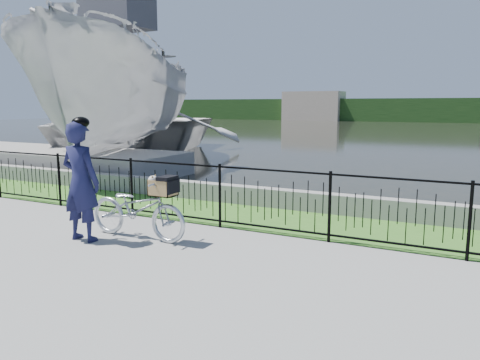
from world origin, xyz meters
The scene contains 12 objects.
ground centered at (0.00, 0.00, 0.00)m, with size 120.00×120.00×0.00m, color gray.
grass_strip centered at (0.00, 2.60, 0.00)m, with size 60.00×2.00×0.01m, color #3A6F23.
water centered at (0.00, 33.00, 0.00)m, with size 120.00×120.00×0.00m, color black.
quay_wall centered at (0.00, 3.60, 0.20)m, with size 60.00×0.30×0.40m, color gray.
fence centered at (0.00, 1.60, 0.58)m, with size 14.00×0.06×1.15m, color black, non-canonical shape.
far_treeline centered at (0.00, 60.00, 1.50)m, with size 120.00×6.00×3.00m, color #22441A.
far_building_left centered at (-18.00, 58.00, 2.00)m, with size 8.00×4.00×4.00m, color #B1A18E.
dock centered at (-10.00, 5.50, 0.35)m, with size 10.00×3.00×0.70m, color gray.
bicycle_rig centered at (-1.86, 0.40, 0.50)m, with size 1.88×0.65×1.09m.
cyclist centered at (-2.58, -0.11, 0.98)m, with size 0.71×0.47×1.99m.
boat_near centered at (-8.49, 7.64, 2.36)m, with size 8.96×12.59×6.36m.
boat_far centered at (-11.24, 11.21, 1.18)m, with size 9.47×12.28×2.35m.
Camera 1 is at (3.04, -5.49, 2.18)m, focal length 35.00 mm.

